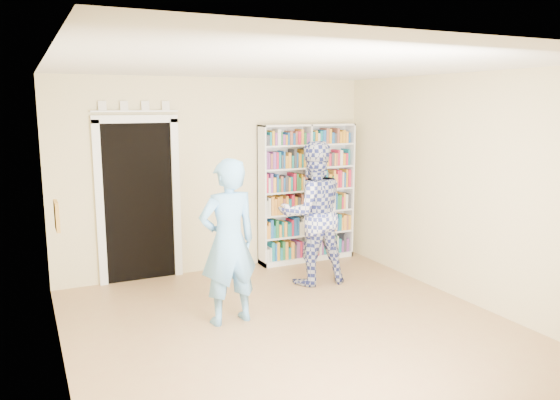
# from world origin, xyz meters

# --- Properties ---
(floor) EXTENTS (5.00, 5.00, 0.00)m
(floor) POSITION_xyz_m (0.00, 0.00, 0.00)
(floor) COLOR #A67550
(floor) RESTS_ON ground
(ceiling) EXTENTS (5.00, 5.00, 0.00)m
(ceiling) POSITION_xyz_m (0.00, 0.00, 2.70)
(ceiling) COLOR white
(ceiling) RESTS_ON wall_back
(wall_back) EXTENTS (4.50, 0.00, 4.50)m
(wall_back) POSITION_xyz_m (0.00, 2.50, 1.35)
(wall_back) COLOR beige
(wall_back) RESTS_ON floor
(wall_left) EXTENTS (0.00, 5.00, 5.00)m
(wall_left) POSITION_xyz_m (-2.25, 0.00, 1.35)
(wall_left) COLOR beige
(wall_left) RESTS_ON floor
(wall_right) EXTENTS (0.00, 5.00, 5.00)m
(wall_right) POSITION_xyz_m (2.25, 0.00, 1.35)
(wall_right) COLOR beige
(wall_right) RESTS_ON floor
(bookshelf) EXTENTS (1.49, 0.28, 2.05)m
(bookshelf) POSITION_xyz_m (1.35, 2.34, 1.04)
(bookshelf) COLOR white
(bookshelf) RESTS_ON floor
(doorway) EXTENTS (1.10, 0.08, 2.43)m
(doorway) POSITION_xyz_m (-1.10, 2.48, 1.18)
(doorway) COLOR black
(doorway) RESTS_ON floor
(wall_art) EXTENTS (0.03, 0.25, 0.25)m
(wall_art) POSITION_xyz_m (-2.23, 0.20, 1.40)
(wall_art) COLOR brown
(wall_art) RESTS_ON wall_left
(man_blue) EXTENTS (0.69, 0.48, 1.79)m
(man_blue) POSITION_xyz_m (-0.54, 0.59, 0.89)
(man_blue) COLOR #67ABE6
(man_blue) RESTS_ON floor
(man_plaid) EXTENTS (0.98, 0.80, 1.87)m
(man_plaid) POSITION_xyz_m (0.91, 1.38, 0.94)
(man_plaid) COLOR navy
(man_plaid) RESTS_ON floor
(paper_sheet) EXTENTS (0.19, 0.03, 0.27)m
(paper_sheet) POSITION_xyz_m (1.03, 1.19, 0.90)
(paper_sheet) COLOR white
(paper_sheet) RESTS_ON man_plaid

